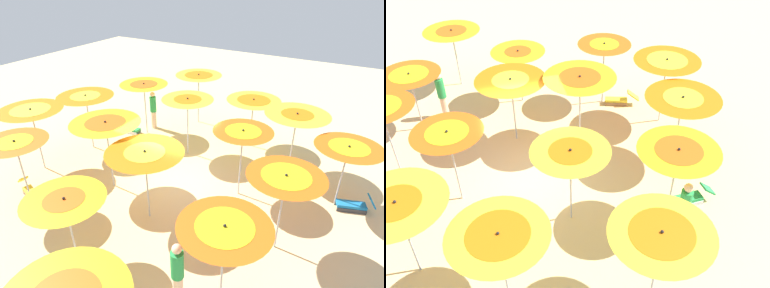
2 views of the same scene
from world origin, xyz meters
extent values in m
cube|color=beige|center=(0.00, 0.00, -0.02)|extent=(40.74, 40.74, 0.04)
cylinder|color=#B2B2B7|center=(-5.30, -1.90, 1.12)|extent=(0.05, 0.05, 2.24)
cone|color=yellow|center=(-5.30, -1.90, 2.24)|extent=(2.18, 2.18, 0.30)
cone|color=orange|center=(-5.30, -1.90, 2.31)|extent=(1.33, 1.33, 0.18)
sphere|color=black|center=(-5.30, -1.90, 2.42)|extent=(0.07, 0.07, 0.07)
cylinder|color=#B2B2B7|center=(-2.99, -3.35, 1.10)|extent=(0.05, 0.05, 2.20)
cone|color=yellow|center=(-2.99, -3.35, 2.20)|extent=(2.09, 2.09, 0.35)
cone|color=orange|center=(-2.99, -3.35, 2.28)|extent=(1.20, 1.20, 0.20)
sphere|color=black|center=(-2.99, -3.35, 2.40)|extent=(0.07, 0.07, 0.07)
cylinder|color=#B2B2B7|center=(-0.75, -4.54, 1.08)|extent=(0.05, 0.05, 2.16)
cone|color=orange|center=(-0.75, -4.54, 2.16)|extent=(2.25, 2.25, 0.34)
cone|color=yellow|center=(-0.75, -4.54, 2.25)|extent=(1.18, 1.18, 0.18)
sphere|color=black|center=(-0.75, -4.54, 2.36)|extent=(0.07, 0.07, 0.07)
cylinder|color=#B2B2B7|center=(1.40, -4.98, 1.11)|extent=(0.05, 0.05, 2.22)
cone|color=orange|center=(1.40, -4.98, 2.22)|extent=(2.24, 2.24, 0.42)
cone|color=yellow|center=(1.40, -4.98, 2.31)|extent=(1.36, 1.36, 0.25)
sphere|color=black|center=(1.40, -4.98, 2.46)|extent=(0.07, 0.07, 0.07)
cylinder|color=#B2B2B7|center=(-4.28, 1.22, 0.96)|extent=(0.05, 0.05, 1.92)
cone|color=yellow|center=(-4.28, 1.22, 1.92)|extent=(2.21, 2.21, 0.36)
cone|color=orange|center=(-4.28, 1.22, 1.99)|extent=(1.36, 1.36, 0.22)
sphere|color=black|center=(-4.28, 1.22, 2.13)|extent=(0.07, 0.07, 0.07)
cylinder|color=#B2B2B7|center=(-2.37, -0.76, 1.11)|extent=(0.05, 0.05, 2.22)
cone|color=yellow|center=(-2.37, -0.76, 2.22)|extent=(2.02, 2.02, 0.33)
cone|color=orange|center=(-2.37, -0.76, 2.30)|extent=(1.09, 1.09, 0.18)
sphere|color=black|center=(-2.37, -0.76, 2.42)|extent=(0.07, 0.07, 0.07)
cylinder|color=#B2B2B7|center=(0.94, -1.87, 1.15)|extent=(0.05, 0.05, 2.30)
cone|color=yellow|center=(0.94, -1.87, 2.30)|extent=(2.28, 2.28, 0.36)
cone|color=orange|center=(0.94, -1.87, 2.38)|extent=(1.31, 1.31, 0.21)
sphere|color=black|center=(0.94, -1.87, 2.50)|extent=(0.07, 0.07, 0.07)
cylinder|color=#B2B2B7|center=(3.14, -3.34, 1.11)|extent=(0.05, 0.05, 2.22)
cone|color=orange|center=(3.14, -3.34, 2.22)|extent=(1.92, 1.92, 0.35)
cone|color=yellow|center=(3.14, -3.34, 2.31)|extent=(1.05, 1.05, 0.19)
sphere|color=black|center=(3.14, -3.34, 2.43)|extent=(0.07, 0.07, 0.07)
cylinder|color=#B2B2B7|center=(-3.10, 3.24, 1.08)|extent=(0.05, 0.05, 2.17)
cone|color=yellow|center=(-3.10, 3.24, 2.17)|extent=(2.27, 2.27, 0.38)
cone|color=orange|center=(-3.10, 3.24, 2.27)|extent=(1.12, 1.12, 0.19)
sphere|color=black|center=(-3.10, 3.24, 2.39)|extent=(0.07, 0.07, 0.07)
cylinder|color=#B2B2B7|center=(-0.86, 2.14, 1.10)|extent=(0.05, 0.05, 2.19)
cone|color=orange|center=(-0.86, 2.14, 2.19)|extent=(1.90, 1.90, 0.41)
cone|color=yellow|center=(-0.86, 2.14, 2.28)|extent=(1.12, 1.12, 0.24)
sphere|color=black|center=(-0.86, 2.14, 2.43)|extent=(0.07, 0.07, 0.07)
cylinder|color=#B2B2B7|center=(1.59, 0.20, 1.07)|extent=(0.05, 0.05, 2.13)
cone|color=orange|center=(1.59, 0.20, 2.13)|extent=(2.26, 2.26, 0.37)
cone|color=yellow|center=(1.59, 0.20, 2.22)|extent=(1.17, 1.17, 0.19)
sphere|color=black|center=(1.59, 0.20, 2.34)|extent=(0.07, 0.07, 0.07)
cylinder|color=#B2B2B7|center=(4.00, -0.35, 0.95)|extent=(0.05, 0.05, 1.90)
cone|color=yellow|center=(4.00, -0.35, 1.90)|extent=(1.98, 1.98, 0.35)
cone|color=orange|center=(4.00, -0.35, 2.00)|extent=(0.98, 0.98, 0.18)
sphere|color=black|center=(4.00, -0.35, 2.11)|extent=(0.07, 0.07, 0.07)
cylinder|color=#B2B2B7|center=(0.88, 3.98, 1.10)|extent=(0.05, 0.05, 2.19)
cylinder|color=#B2B2B7|center=(3.02, 3.35, 0.98)|extent=(0.05, 0.05, 1.96)
cone|color=orange|center=(3.02, 3.35, 1.96)|extent=(2.05, 2.05, 0.43)
cone|color=yellow|center=(3.02, 3.35, 2.05)|extent=(1.26, 1.26, 0.26)
sphere|color=black|center=(3.02, 3.35, 2.20)|extent=(0.07, 0.07, 0.07)
cylinder|color=#B2B2B7|center=(5.89, 1.92, 1.07)|extent=(0.05, 0.05, 2.14)
cone|color=yellow|center=(5.89, 1.92, 2.14)|extent=(2.16, 2.16, 0.36)
cone|color=orange|center=(5.89, 1.92, 2.23)|extent=(1.17, 1.17, 0.20)
sphere|color=black|center=(5.89, 1.92, 2.35)|extent=(0.07, 0.07, 0.07)
cube|color=silver|center=(-2.85, -4.08, 0.07)|extent=(0.09, 0.93, 0.14)
cube|color=silver|center=(-2.51, -4.06, 0.07)|extent=(0.09, 0.93, 0.14)
cube|color=green|center=(-2.68, -4.07, 0.19)|extent=(0.39, 0.95, 0.10)
cube|color=green|center=(-2.64, -4.73, 0.39)|extent=(0.36, 0.43, 0.34)
cube|color=olive|center=(2.70, -3.77, 0.07)|extent=(0.28, 0.81, 0.14)
cube|color=olive|center=(2.97, -3.85, 0.07)|extent=(0.28, 0.81, 0.14)
cube|color=yellow|center=(2.83, -3.81, 0.19)|extent=(0.51, 0.88, 0.10)
cube|color=yellow|center=(2.65, -4.42, 0.40)|extent=(0.40, 0.52, 0.36)
cylinder|color=beige|center=(-3.64, -3.41, 0.42)|extent=(0.24, 0.24, 0.84)
cylinder|color=green|center=(-3.64, -3.41, 1.21)|extent=(0.30, 0.30, 0.73)
sphere|color=beige|center=(-3.64, -3.41, 1.69)|extent=(0.23, 0.23, 0.23)
cylinder|color=beige|center=(3.62, 2.54, 0.41)|extent=(0.24, 0.24, 0.82)
cylinder|color=green|center=(3.62, 2.54, 1.18)|extent=(0.30, 0.30, 0.72)
sphere|color=beige|center=(3.62, 2.54, 1.65)|extent=(0.22, 0.22, 0.22)
sphere|color=yellow|center=(5.22, 0.58, 0.14)|extent=(0.29, 0.29, 0.29)
camera|label=1|loc=(7.73, 5.30, 6.90)|focal=30.50mm
camera|label=2|loc=(-10.09, 1.03, 8.86)|focal=39.34mm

